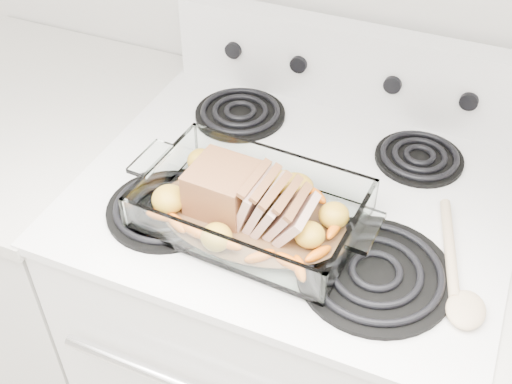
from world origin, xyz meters
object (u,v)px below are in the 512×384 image
at_px(counter_left, 55,253).
at_px(electric_range, 290,331).
at_px(baking_dish, 251,212).
at_px(pork_roast, 240,196).

bearing_deg(counter_left, electric_range, 0.10).
xyz_separation_m(counter_left, baking_dish, (0.63, -0.13, 0.50)).
xyz_separation_m(electric_range, baking_dish, (-0.04, -0.13, 0.48)).
bearing_deg(electric_range, baking_dish, -106.58).
height_order(electric_range, counter_left, electric_range).
height_order(electric_range, pork_roast, electric_range).
bearing_deg(baking_dish, electric_range, 76.89).
height_order(counter_left, pork_roast, pork_roast).
xyz_separation_m(electric_range, pork_roast, (-0.06, -0.13, 0.51)).
relative_size(electric_range, counter_left, 1.20).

